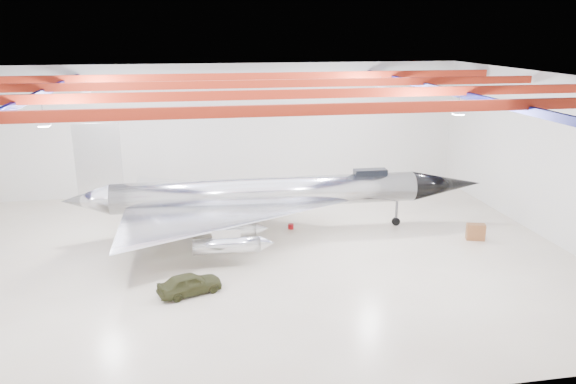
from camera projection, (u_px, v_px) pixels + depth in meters
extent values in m
plane|color=beige|center=(253.00, 256.00, 35.29)|extent=(40.00, 40.00, 0.00)
plane|color=silver|center=(231.00, 129.00, 47.92)|extent=(40.00, 0.00, 40.00)
plane|color=silver|center=(552.00, 158.00, 37.14)|extent=(0.00, 30.00, 30.00)
plane|color=#0A0F38|center=(250.00, 79.00, 32.20)|extent=(40.00, 40.00, 0.00)
cube|color=#9C2411|center=(274.00, 111.00, 23.87)|extent=(39.50, 0.25, 0.50)
cube|color=#9C2411|center=(256.00, 95.00, 29.54)|extent=(39.50, 0.25, 0.50)
cube|color=#9C2411|center=(245.00, 84.00, 35.21)|extent=(39.50, 0.25, 0.50)
cube|color=#9C2411|center=(236.00, 76.00, 40.88)|extent=(39.50, 0.25, 0.50)
cube|color=#0C0F4C|center=(30.00, 99.00, 30.42)|extent=(0.25, 29.50, 0.40)
cube|color=#0C0F4C|center=(444.00, 90.00, 34.50)|extent=(0.25, 29.50, 0.40)
cube|color=silver|center=(44.00, 122.00, 25.20)|extent=(0.55, 0.55, 0.25)
cube|color=silver|center=(458.00, 111.00, 28.60)|extent=(0.55, 0.55, 0.25)
cube|color=silver|center=(87.00, 93.00, 36.54)|extent=(0.55, 0.55, 0.25)
cube|color=silver|center=(380.00, 88.00, 39.94)|extent=(0.55, 0.55, 0.25)
cylinder|color=silver|center=(267.00, 192.00, 38.57)|extent=(20.91, 2.52, 2.09)
cone|color=black|center=(446.00, 185.00, 40.53)|extent=(5.26, 2.20, 2.09)
cone|color=silver|center=(86.00, 200.00, 36.77)|extent=(3.17, 2.15, 2.09)
cube|color=silver|center=(98.00, 160.00, 36.17)|extent=(2.92, 0.19, 4.70)
cube|color=black|center=(370.00, 173.00, 39.36)|extent=(2.31, 0.88, 0.52)
cylinder|color=silver|center=(227.00, 245.00, 33.07)|extent=(3.98, 1.02, 0.94)
cylinder|color=silver|center=(224.00, 230.00, 35.54)|extent=(3.98, 1.02, 0.94)
cylinder|color=silver|center=(220.00, 201.00, 41.48)|extent=(3.98, 1.02, 0.94)
cylinder|color=silver|center=(219.00, 192.00, 43.95)|extent=(3.98, 1.02, 0.94)
cylinder|color=#59595B|center=(396.00, 213.00, 40.54)|extent=(0.19, 0.19, 1.88)
cylinder|color=black|center=(396.00, 221.00, 40.72)|extent=(0.59, 0.24, 0.58)
cylinder|color=#59595B|center=(208.00, 236.00, 36.03)|extent=(0.19, 0.19, 1.88)
cylinder|color=black|center=(208.00, 245.00, 36.21)|extent=(0.59, 0.24, 0.58)
cylinder|color=#59595B|center=(207.00, 211.00, 40.97)|extent=(0.19, 0.19, 1.88)
cylinder|color=black|center=(207.00, 219.00, 41.16)|extent=(0.59, 0.24, 0.58)
imported|color=#35371B|center=(190.00, 284.00, 30.12)|extent=(3.72, 2.50, 1.18)
cube|color=brown|center=(476.00, 232.00, 37.87)|extent=(1.33, 0.93, 1.11)
cube|color=olive|center=(203.00, 233.00, 38.66)|extent=(0.64, 0.55, 0.40)
cube|color=#A91017|center=(246.00, 206.00, 44.69)|extent=(0.42, 0.36, 0.27)
cylinder|color=#59595B|center=(250.00, 235.00, 38.14)|extent=(0.57, 0.57, 0.46)
cylinder|color=#A91017|center=(291.00, 226.00, 40.03)|extent=(0.44, 0.44, 0.37)
cube|color=olive|center=(234.00, 220.00, 41.29)|extent=(0.70, 0.60, 0.43)
cylinder|color=#59595B|center=(260.00, 202.00, 45.62)|extent=(0.51, 0.51, 0.38)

